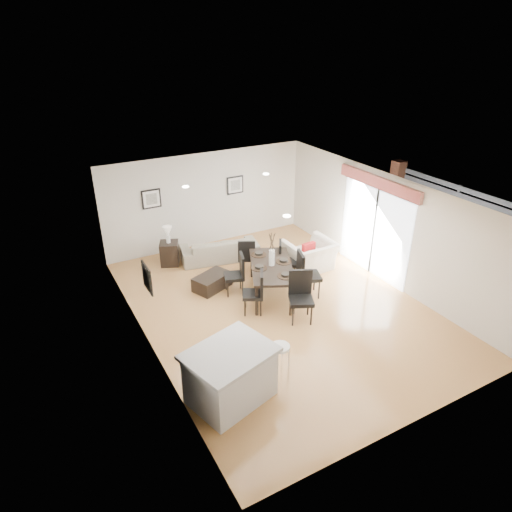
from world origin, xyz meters
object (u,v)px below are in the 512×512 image
armchair (309,255)px  dining_chair_enear (305,272)px  sofa (220,249)px  dining_chair_efar (284,258)px  coffee_table (212,282)px  dining_chair_foot (247,255)px  bar_stool (280,351)px  dining_table (272,268)px  dining_chair_head (301,293)px  kitchen_island (230,375)px  side_table (170,253)px  dining_chair_wnear (257,290)px  dining_chair_wfar (238,272)px

armchair → dining_chair_enear: size_ratio=1.07×
sofa → dining_chair_enear: bearing=120.9°
dining_chair_efar → coffee_table: (-1.81, 0.41, -0.38)m
dining_chair_foot → armchair: bearing=-171.8°
coffee_table → bar_stool: 3.61m
dining_table → coffee_table: 1.55m
dining_chair_head → kitchen_island: dining_chair_head is taller
dining_table → side_table: (-1.60, 2.66, -0.39)m
armchair → dining_chair_wnear: dining_chair_wnear is taller
dining_chair_wfar → bar_stool: size_ratio=1.34×
dining_chair_wnear → dining_chair_wfar: bearing=-151.3°
sofa → kitchen_island: 5.35m
dining_chair_enear → side_table: (-2.26, 3.10, -0.32)m
sofa → dining_chair_foot: 1.16m
dining_chair_head → dining_chair_efar: bearing=94.3°
dining_chair_wnear → dining_chair_efar: size_ratio=0.99×
dining_chair_wfar → dining_chair_efar: 1.35m
dining_table → dining_chair_wnear: dining_chair_wnear is taller
sofa → dining_chair_foot: size_ratio=2.16×
armchair → coffee_table: bearing=-6.8°
dining_chair_wnear → dining_chair_head: size_ratio=0.89×
dining_chair_wnear → dining_chair_efar: (1.36, 1.03, 0.00)m
sofa → dining_table: bearing=109.0°
dining_table → side_table: 3.13m
dining_table → dining_chair_enear: 0.80m
armchair → dining_chair_wnear: (-2.20, -1.14, 0.16)m
dining_table → dining_chair_head: size_ratio=1.86×
dining_chair_head → dining_chair_foot: size_ratio=1.16×
dining_chair_efar → bar_stool: bearing=178.6°
coffee_table → bar_stool: size_ratio=1.21×
dining_table → dining_chair_enear: bearing=-8.6°
dining_table → dining_chair_wnear: bearing=-117.9°
armchair → dining_chair_head: size_ratio=1.07×
sofa → coffee_table: size_ratio=2.33×
dining_chair_wfar → dining_chair_head: 1.76m
dining_chair_wfar → dining_chair_enear: (1.33, -0.88, 0.07)m
dining_chair_head → dining_chair_wfar: bearing=138.9°
dining_table → dining_chair_efar: (0.68, 0.52, -0.14)m
dining_chair_head → kitchen_island: (-2.41, -1.48, -0.13)m
armchair → dining_table: armchair is taller
armchair → bar_stool: armchair is taller
dining_chair_wnear → dining_chair_foot: 1.81m
dining_chair_foot → dining_chair_head: bearing=119.8°
sofa → armchair: (1.82, -1.66, 0.09)m
dining_chair_efar → bar_stool: size_ratio=1.34×
dining_chair_efar → dining_chair_head: 1.80m
dining_table → dining_chair_head: 1.17m
sofa → coffee_table: bearing=70.0°
dining_chair_foot → coffee_table: dining_chair_foot is taller
side_table → kitchen_island: 5.36m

